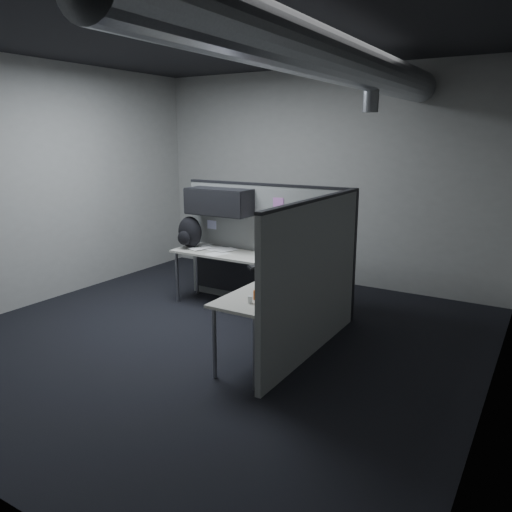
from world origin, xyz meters
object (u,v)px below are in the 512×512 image
Objects in this scene: monitor at (306,247)px; phone at (279,287)px; keyboard at (267,267)px; desk at (258,273)px; backpack at (189,233)px.

phone is at bearing -65.35° from monitor.
keyboard is at bearing 122.90° from phone.
desk is 1.10m from phone.
desk is 5.36× the size of keyboard.
desk is at bearing 3.87° from backpack.
backpack reaches higher than phone.
monitor is 1.22× the size of keyboard.
desk is at bearing -143.83° from monitor.
keyboard is at bearing -34.54° from desk.
desk is at bearing 126.67° from phone.
monitor is at bearing 43.42° from keyboard.
monitor is 1.78m from backpack.
monitor is 1.22× the size of backpack.
desk is 0.66m from monitor.
backpack is at bearing 160.48° from keyboard.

